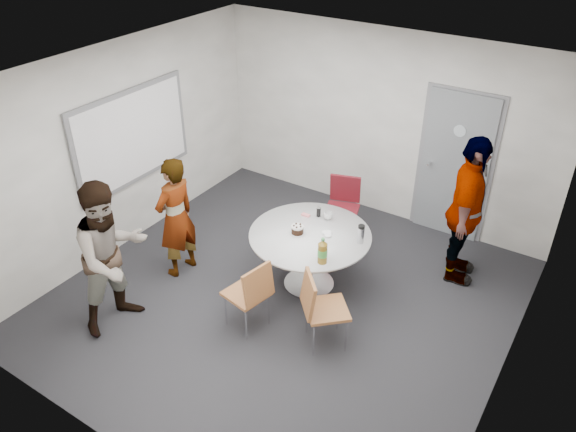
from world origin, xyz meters
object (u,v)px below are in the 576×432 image
Objects in this scene: chair_near_left at (252,291)px; person_left at (112,256)px; whiteboard at (133,137)px; table at (311,242)px; chair_far at (343,202)px; door at (454,166)px; person_main at (176,218)px; chair_near_right at (319,304)px; person_right at (466,211)px.

chair_near_left is 1.54m from person_left.
whiteboard is at bearing 83.06° from chair_near_left.
table reaches higher than chair_far.
door is 2.33m from table.
door is 1.20× the size of person_left.
door reaches higher than table.
person_left is (0.07, -1.06, 0.10)m from person_main.
person_left is (-1.29, -2.85, 0.33)m from chair_far.
table is at bearing 172.25° from chair_near_right.
table is 0.91× the size of person_main.
person_left is (-2.45, -3.77, -0.14)m from door.
chair_far is 2.26m from person_main.
chair_far is at bearing 158.08° from chair_near_right.
chair_far is 0.58× the size of person_main.
whiteboard is at bearing 46.23° from person_left.
person_main is at bearing 35.36° from chair_far.
person_left is (-1.33, -0.68, 0.35)m from chair_near_left.
chair_near_right is 2.13m from chair_far.
person_right is (1.63, -0.02, 0.40)m from chair_far.
whiteboard is 1.07× the size of person_left.
chair_near_right is (3.16, -0.62, -0.90)m from whiteboard.
person_right is at bearing -24.93° from chair_near_left.
whiteboard reaches higher than chair_near_left.
chair_near_left is (-1.12, -3.09, -0.49)m from door.
door reaches higher than whiteboard.
door is 1.12× the size of whiteboard.
chair_near_left is 0.46× the size of person_right.
chair_far is (-0.77, 1.98, 0.00)m from chair_near_right.
door is at bearing 14.39° from person_right.
door is at bearing 141.06° from person_main.
chair_near_left is 0.50× the size of person_left.
door is 1.55m from chair_far.
person_left is at bearing -53.31° from whiteboard.
whiteboard is 2.73m from chair_near_left.
person_left is at bearing -131.51° from table.
table is 1.59× the size of chair_far.
person_right reaches higher than chair_far.
chair_near_right is 0.99× the size of chair_far.
chair_far is at bearing -14.80° from person_left.
chair_near_left is at bearing -98.60° from table.
person_main is at bearing 13.28° from person_left.
door is at bearing 65.10° from table.
whiteboard is 2.16× the size of chair_near_left.
person_right reaches higher than chair_near_left.
door reaches higher than person_main.
person_main is 3.48m from person_right.
person_main is at bearing -22.33° from whiteboard.
whiteboard is at bearing -108.28° from person_main.
whiteboard is 2.72m from table.
whiteboard reaches higher than chair_far.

